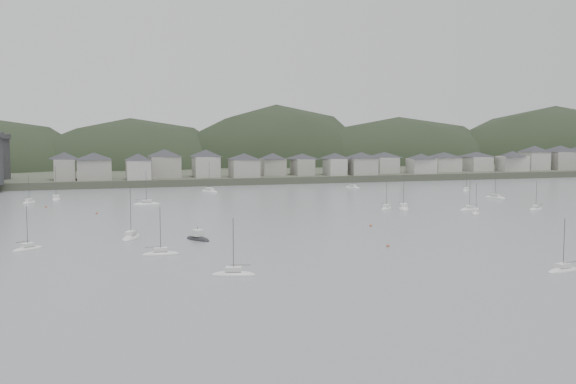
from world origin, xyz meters
name	(u,v)px	position (x,y,z in m)	size (l,w,h in m)	color
ground	(396,258)	(0.00, 0.00, 0.00)	(900.00, 900.00, 0.00)	slate
far_shore_land	(184,166)	(0.00, 295.00, 1.50)	(900.00, 250.00, 3.00)	#383D2D
forested_ridge	(199,191)	(4.83, 269.40, -11.28)	(851.55, 103.94, 102.57)	black
waterfront_town	(328,162)	(50.59, 183.34, 8.66)	(451.48, 28.46, 12.92)	#A4A196
sailboat_lead	(536,209)	(74.39, 60.14, 0.18)	(7.08, 4.90, 9.34)	silver
moored_fleet	(211,216)	(-23.63, 70.62, 0.18)	(214.82, 173.85, 13.31)	silver
motor_launch_far	(198,238)	(-33.54, 32.35, 0.29)	(5.97, 8.10, 3.84)	black
mooring_buoys	(301,219)	(-0.91, 59.11, 0.15)	(173.18, 96.74, 0.70)	#AC5939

